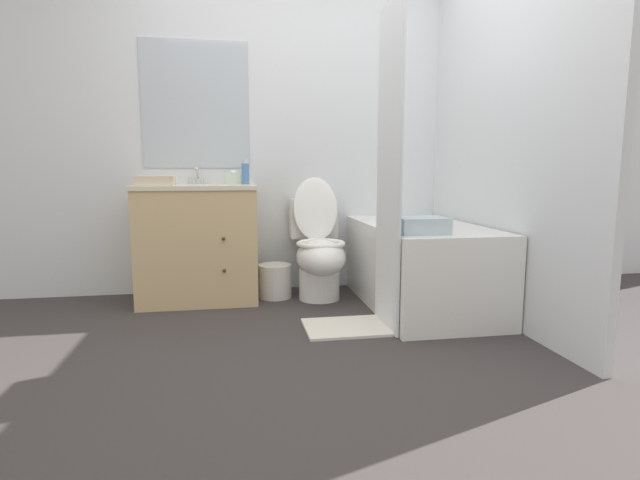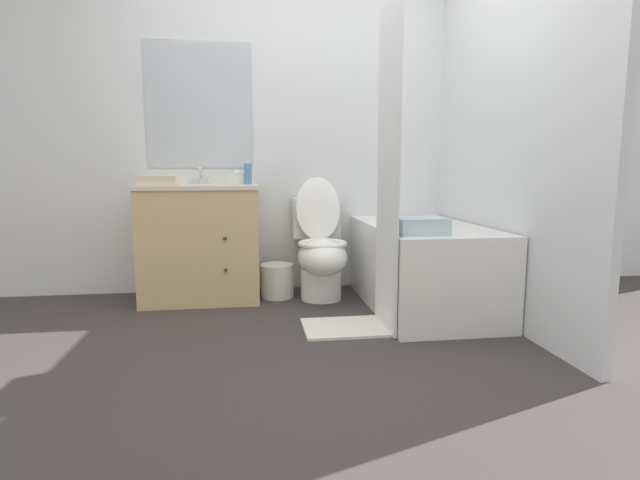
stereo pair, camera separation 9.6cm
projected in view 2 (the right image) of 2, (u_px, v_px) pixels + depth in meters
The scene contains 14 objects.
ground_plane at pixel (328, 356), 2.56m from camera, with size 14.00×14.00×0.00m, color #383333.
wall_back at pixel (297, 130), 3.89m from camera, with size 8.00×0.06×2.50m.
wall_right at pixel (487, 123), 3.29m from camera, with size 0.05×2.51×2.50m.
vanity_cabinet at pixel (201, 241), 3.61m from camera, with size 0.84×0.57×0.84m.
sink_faucet at pixel (201, 179), 3.74m from camera, with size 0.14×0.12×0.12m.
toilet at pixel (321, 252), 3.66m from camera, with size 0.36×0.69×0.89m.
bathtub at pixel (422, 266), 3.44m from camera, with size 0.72×1.37×0.57m.
shower_curtain at pixel (388, 170), 2.88m from camera, with size 0.02×0.43×1.87m.
wastebasket at pixel (277, 281), 3.72m from camera, with size 0.25×0.25×0.25m.
tissue_box at pixel (237, 179), 3.71m from camera, with size 0.11×0.12×0.10m.
soap_dispenser at pixel (248, 173), 3.64m from camera, with size 0.06×0.06×0.18m.
hand_towel_folded at pixel (158, 181), 3.37m from camera, with size 0.25×0.18×0.07m.
bath_towel_folded at pixel (420, 226), 2.92m from camera, with size 0.29×0.24×0.10m.
bath_mat at pixel (349, 327), 2.99m from camera, with size 0.55×0.39×0.02m.
Camera 2 is at (-0.39, -2.42, 0.95)m, focal length 28.00 mm.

